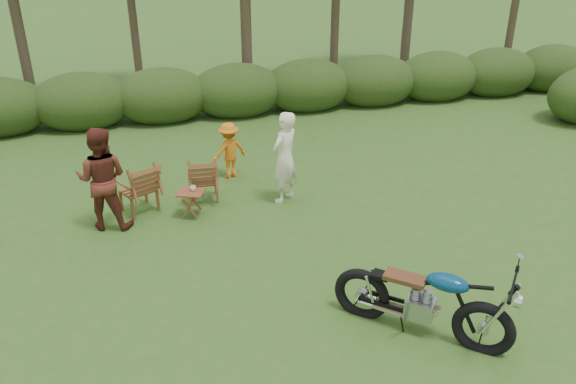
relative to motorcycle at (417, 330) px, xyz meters
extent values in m
plane|color=#2C521B|center=(-0.58, 0.63, 0.00)|extent=(80.00, 80.00, 0.00)
ellipsoid|color=#223714|center=(-4.58, 9.63, 0.63)|extent=(2.52, 1.68, 1.51)
ellipsoid|color=#223714|center=(-2.58, 9.63, 0.63)|extent=(2.52, 1.68, 1.51)
ellipsoid|color=#223714|center=(-0.58, 9.63, 0.63)|extent=(2.52, 1.68, 1.51)
ellipsoid|color=#223714|center=(1.42, 9.63, 0.63)|extent=(2.52, 1.68, 1.51)
ellipsoid|color=#223714|center=(3.42, 9.63, 0.63)|extent=(2.52, 1.68, 1.51)
ellipsoid|color=#223714|center=(5.42, 9.63, 0.63)|extent=(2.52, 1.68, 1.51)
ellipsoid|color=#223714|center=(7.42, 9.63, 0.63)|extent=(2.52, 1.68, 1.51)
ellipsoid|color=#223714|center=(9.42, 9.63, 0.63)|extent=(2.52, 1.68, 1.51)
imported|color=beige|center=(-2.40, 3.94, 0.53)|extent=(0.15, 0.15, 0.09)
imported|color=#EEE8C4|center=(-0.69, 4.10, 0.00)|extent=(0.75, 0.72, 1.73)
imported|color=#5A2419|center=(-3.88, 3.91, 0.00)|extent=(1.02, 0.88, 1.79)
imported|color=orange|center=(-1.50, 5.45, 0.00)|extent=(0.86, 0.67, 1.16)
camera|label=1|loc=(-3.09, -5.11, 4.72)|focal=35.00mm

